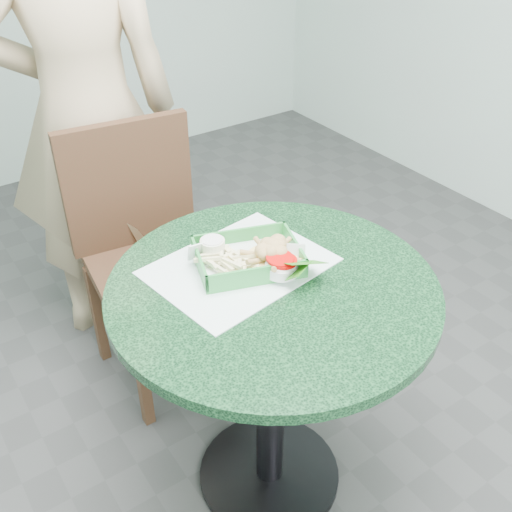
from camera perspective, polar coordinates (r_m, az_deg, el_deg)
floor at (r=2.05m, az=1.26°, el=-20.07°), size 4.00×5.00×0.02m
cafe_table at (r=1.61m, az=1.52°, el=-8.05°), size 0.83×0.83×0.75m
dining_chair at (r=2.12m, az=-10.26°, el=1.50°), size 0.45×0.45×0.93m
diner_person at (r=2.16m, az=-16.57°, el=16.89°), size 0.90×0.73×2.12m
placemat at (r=1.56m, az=-1.57°, el=-1.55°), size 0.48×0.39×0.00m
food_basket at (r=1.55m, az=-0.76°, el=-0.99°), size 0.26×0.19×0.05m
crab_sandwich at (r=1.54m, az=1.55°, el=0.15°), size 0.13×0.13×0.08m
fries_pile at (r=1.50m, az=-2.14°, el=-1.32°), size 0.16×0.16×0.05m
sauce_ramekin at (r=1.53m, az=-4.24°, el=-0.19°), size 0.06×0.06×0.04m
garnish_cup at (r=1.52m, az=3.33°, el=-0.83°), size 0.12×0.12×0.05m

